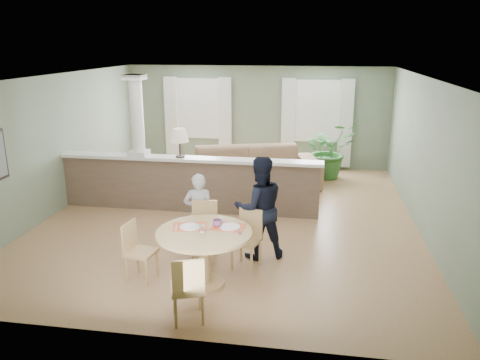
% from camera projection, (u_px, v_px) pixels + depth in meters
% --- Properties ---
extents(ground, '(8.00, 8.00, 0.00)m').
position_uv_depth(ground, '(231.00, 216.00, 9.20)').
color(ground, tan).
rests_on(ground, ground).
extents(room_shell, '(7.02, 8.02, 2.71)m').
position_uv_depth(room_shell, '(235.00, 120.00, 9.29)').
color(room_shell, gray).
rests_on(room_shell, ground).
extents(pony_wall, '(5.32, 0.38, 2.70)m').
position_uv_depth(pony_wall, '(184.00, 177.00, 9.34)').
color(pony_wall, brown).
rests_on(pony_wall, ground).
extents(sofa, '(3.44, 2.13, 0.94)m').
position_uv_depth(sofa, '(249.00, 168.00, 10.90)').
color(sofa, olive).
rests_on(sofa, ground).
extents(houseplant, '(1.64, 1.57, 1.41)m').
position_uv_depth(houseplant, '(329.00, 150.00, 11.66)').
color(houseplant, '#2C6428').
rests_on(houseplant, ground).
extents(dining_table, '(1.33, 1.33, 0.91)m').
position_uv_depth(dining_table, '(205.00, 242.00, 6.45)').
color(dining_table, tan).
rests_on(dining_table, ground).
extents(chair_far_boy, '(0.46, 0.46, 0.92)m').
position_uv_depth(chair_far_boy, '(204.00, 228.00, 7.29)').
color(chair_far_boy, tan).
rests_on(chair_far_boy, ground).
extents(chair_far_man, '(0.49, 0.49, 0.88)m').
position_uv_depth(chair_far_man, '(248.00, 235.00, 7.07)').
color(chair_far_man, tan).
rests_on(chair_far_man, ground).
extents(chair_near, '(0.51, 0.51, 0.89)m').
position_uv_depth(chair_near, '(188.00, 286.00, 5.58)').
color(chair_near, tan).
rests_on(chair_near, ground).
extents(chair_side, '(0.44, 0.44, 0.85)m').
position_uv_depth(chair_side, '(137.00, 248.00, 6.66)').
color(chair_side, tan).
rests_on(chair_side, ground).
extents(child_person, '(0.54, 0.41, 1.32)m').
position_uv_depth(child_person, '(199.00, 213.00, 7.49)').
color(child_person, '#AAAAB0').
rests_on(child_person, ground).
extents(man_person, '(0.97, 0.87, 1.64)m').
position_uv_depth(man_person, '(259.00, 208.00, 7.26)').
color(man_person, black).
rests_on(man_person, ground).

